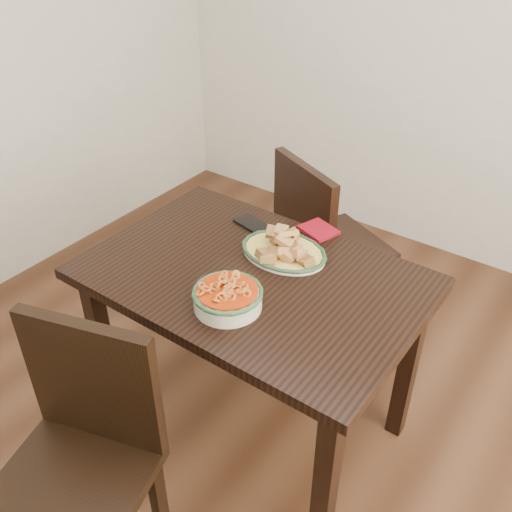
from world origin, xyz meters
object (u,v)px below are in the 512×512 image
Objects in this scene: chair_near at (82,449)px; noodle_bowl at (228,296)px; fish_plate at (284,244)px; dining_table at (253,298)px; chair_far at (322,240)px; smartphone at (252,224)px.

noodle_bowl is at bearing 58.45° from chair_near.
chair_near reaches higher than noodle_bowl.
chair_near is 0.92m from fish_plate.
chair_near reaches higher than dining_table.
chair_far is (-0.10, 0.66, -0.14)m from dining_table.
chair_far reaches higher than noodle_bowl.
chair_near is at bearing -104.71° from noodle_bowl.
dining_table is at bearing -41.26° from smartphone.
noodle_bowl is at bearing -77.47° from dining_table.
smartphone is (-0.21, 0.09, -0.04)m from fish_plate.
smartphone is at bearing 78.54° from chair_near.
noodle_bowl reaches higher than smartphone.
chair_far reaches higher than dining_table.
noodle_bowl is (0.02, -0.34, -0.00)m from fish_plate.
dining_table is at bearing -97.83° from fish_plate.
noodle_bowl is (0.04, -0.19, 0.15)m from dining_table.
noodle_bowl is 1.58× the size of smartphone.
fish_plate is 1.40× the size of noodle_bowl.
fish_plate is at bearing -12.07° from smartphone.
smartphone is at bearing 126.39° from dining_table.
smartphone is at bearing 117.36° from noodle_bowl.
chair_near reaches higher than fish_plate.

